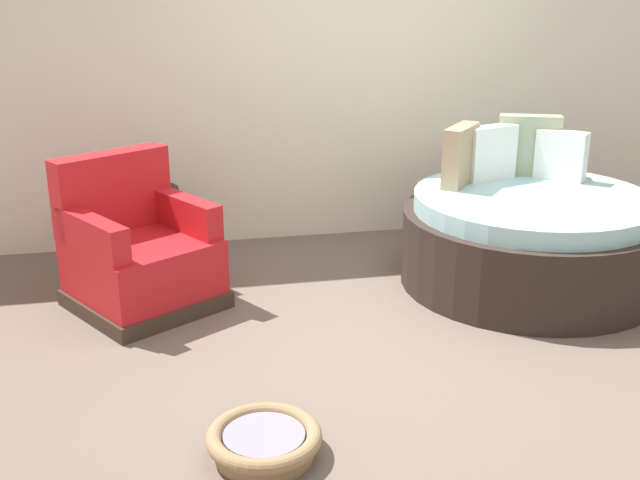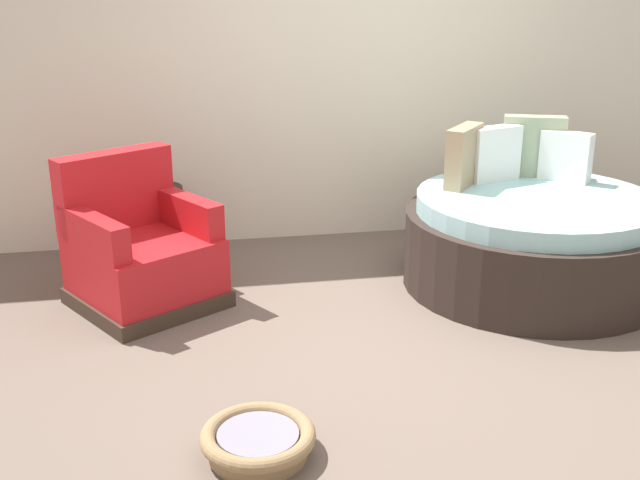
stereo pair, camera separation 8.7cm
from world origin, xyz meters
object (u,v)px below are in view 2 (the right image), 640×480
(red_armchair, at_px, (140,254))
(side_table, at_px, (153,200))
(pet_basket, at_px, (258,441))
(round_daybed, at_px, (532,238))

(red_armchair, relative_size, side_table, 2.11)
(red_armchair, distance_m, pet_basket, 1.89)
(side_table, bearing_deg, pet_basket, -79.74)
(round_daybed, xyz_separation_m, pet_basket, (-2.01, -1.65, -0.25))
(round_daybed, height_order, red_armchair, round_daybed)
(pet_basket, distance_m, side_table, 2.72)
(round_daybed, xyz_separation_m, red_armchair, (-2.56, 0.15, 0.01))
(round_daybed, height_order, side_table, round_daybed)
(red_armchair, height_order, pet_basket, red_armchair)
(side_table, bearing_deg, round_daybed, -22.00)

